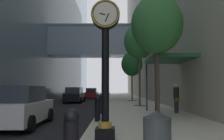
{
  "coord_description": "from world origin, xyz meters",
  "views": [
    {
      "loc": [
        0.97,
        -1.54,
        1.6
      ],
      "look_at": [
        0.82,
        20.31,
        3.38
      ],
      "focal_mm": 36.4,
      "sensor_mm": 36.0,
      "label": 1
    }
  ],
  "objects_px": {
    "street_tree_mid_far": "(132,64)",
    "bollard_fourth": "(101,103)",
    "street_tree_near": "(157,25)",
    "trash_bin": "(157,138)",
    "pedestrian_walking": "(176,97)",
    "car_red_far": "(92,93)",
    "street_tree_mid_near": "(139,42)",
    "bollard_fifth": "(104,100)",
    "car_grey_trailing": "(72,94)",
    "street_clock": "(105,60)",
    "bollard_third": "(98,108)",
    "car_white_near": "(19,107)",
    "bollard_sixth": "(105,98)",
    "car_black_mid": "(75,95)"
  },
  "relations": [
    {
      "from": "car_red_far",
      "to": "car_grey_trailing",
      "type": "distance_m",
      "value": 3.26
    },
    {
      "from": "bollard_third",
      "to": "trash_bin",
      "type": "relative_size",
      "value": 1.07
    },
    {
      "from": "street_tree_mid_far",
      "to": "car_white_near",
      "type": "xyz_separation_m",
      "value": [
        -6.19,
        -17.83,
        -3.72
      ]
    },
    {
      "from": "car_grey_trailing",
      "to": "trash_bin",
      "type": "bearing_deg",
      "value": -76.77
    },
    {
      "from": "car_grey_trailing",
      "to": "bollard_third",
      "type": "bearing_deg",
      "value": -77.06
    },
    {
      "from": "bollard_third",
      "to": "car_black_mid",
      "type": "bearing_deg",
      "value": 103.4
    },
    {
      "from": "street_tree_near",
      "to": "street_tree_mid_near",
      "type": "distance_m",
      "value": 8.0
    },
    {
      "from": "street_tree_mid_far",
      "to": "bollard_fourth",
      "type": "bearing_deg",
      "value": -101.9
    },
    {
      "from": "bollard_fourth",
      "to": "car_white_near",
      "type": "bearing_deg",
      "value": -130.12
    },
    {
      "from": "bollard_fourth",
      "to": "street_tree_mid_near",
      "type": "bearing_deg",
      "value": 63.96
    },
    {
      "from": "bollard_third",
      "to": "car_grey_trailing",
      "type": "distance_m",
      "value": 25.35
    },
    {
      "from": "street_tree_near",
      "to": "pedestrian_walking",
      "type": "xyz_separation_m",
      "value": [
        1.53,
        2.24,
        -3.8
      ]
    },
    {
      "from": "street_tree_mid_near",
      "to": "street_tree_mid_far",
      "type": "xyz_separation_m",
      "value": [
        -0.0,
        7.96,
        -1.12
      ]
    },
    {
      "from": "car_white_near",
      "to": "car_black_mid",
      "type": "relative_size",
      "value": 0.93
    },
    {
      "from": "street_tree_near",
      "to": "trash_bin",
      "type": "bearing_deg",
      "value": -101.23
    },
    {
      "from": "street_tree_mid_near",
      "to": "trash_bin",
      "type": "height_order",
      "value": "street_tree_mid_near"
    },
    {
      "from": "pedestrian_walking",
      "to": "car_white_near",
      "type": "height_order",
      "value": "pedestrian_walking"
    },
    {
      "from": "street_clock",
      "to": "pedestrian_walking",
      "type": "distance_m",
      "value": 8.35
    },
    {
      "from": "bollard_fourth",
      "to": "bollard_fifth",
      "type": "distance_m",
      "value": 3.19
    },
    {
      "from": "street_tree_mid_far",
      "to": "street_tree_mid_near",
      "type": "bearing_deg",
      "value": -90.0
    },
    {
      "from": "car_black_mid",
      "to": "car_grey_trailing",
      "type": "distance_m",
      "value": 9.4
    },
    {
      "from": "bollard_fifth",
      "to": "pedestrian_walking",
      "type": "xyz_separation_m",
      "value": [
        4.48,
        -2.88,
        0.36
      ]
    },
    {
      "from": "car_white_near",
      "to": "car_red_far",
      "type": "height_order",
      "value": "car_white_near"
    },
    {
      "from": "car_black_mid",
      "to": "car_red_far",
      "type": "height_order",
      "value": "car_black_mid"
    },
    {
      "from": "street_clock",
      "to": "bollard_third",
      "type": "relative_size",
      "value": 3.73
    },
    {
      "from": "car_black_mid",
      "to": "trash_bin",
      "type": "bearing_deg",
      "value": -76.31
    },
    {
      "from": "pedestrian_walking",
      "to": "car_white_near",
      "type": "relative_size",
      "value": 0.43
    },
    {
      "from": "street_tree_near",
      "to": "car_black_mid",
      "type": "bearing_deg",
      "value": 115.0
    },
    {
      "from": "street_clock",
      "to": "bollard_fourth",
      "type": "xyz_separation_m",
      "value": [
        -0.47,
        6.89,
        -1.7
      ]
    },
    {
      "from": "bollard_sixth",
      "to": "car_white_near",
      "type": "xyz_separation_m",
      "value": [
        -3.24,
        -10.23,
        0.09
      ]
    },
    {
      "from": "bollard_sixth",
      "to": "bollard_fifth",
      "type": "bearing_deg",
      "value": -90.0
    },
    {
      "from": "street_tree_mid_far",
      "to": "street_clock",
      "type": "bearing_deg",
      "value": -96.76
    },
    {
      "from": "street_tree_mid_near",
      "to": "pedestrian_walking",
      "type": "height_order",
      "value": "street_tree_mid_near"
    },
    {
      "from": "trash_bin",
      "to": "car_red_far",
      "type": "relative_size",
      "value": 0.23
    },
    {
      "from": "trash_bin",
      "to": "pedestrian_walking",
      "type": "xyz_separation_m",
      "value": [
        2.96,
        9.42,
        0.41
      ]
    },
    {
      "from": "bollard_fourth",
      "to": "street_tree_mid_near",
      "type": "height_order",
      "value": "street_tree_mid_near"
    },
    {
      "from": "bollard_sixth",
      "to": "car_grey_trailing",
      "type": "bearing_deg",
      "value": 110.56
    },
    {
      "from": "bollard_fifth",
      "to": "car_grey_trailing",
      "type": "height_order",
      "value": "car_grey_trailing"
    },
    {
      "from": "bollard_fourth",
      "to": "trash_bin",
      "type": "height_order",
      "value": "bollard_fourth"
    },
    {
      "from": "bollard_third",
      "to": "bollard_sixth",
      "type": "xyz_separation_m",
      "value": [
        0.0,
        9.58,
        0.0
      ]
    },
    {
      "from": "bollard_fourth",
      "to": "car_black_mid",
      "type": "bearing_deg",
      "value": 106.7
    },
    {
      "from": "bollard_fourth",
      "to": "trash_bin",
      "type": "xyz_separation_m",
      "value": [
        1.52,
        -9.11,
        -0.05
      ]
    },
    {
      "from": "bollard_third",
      "to": "car_grey_trailing",
      "type": "xyz_separation_m",
      "value": [
        -5.68,
        24.71,
        0.06
      ]
    },
    {
      "from": "bollard_fifth",
      "to": "trash_bin",
      "type": "distance_m",
      "value": 12.39
    },
    {
      "from": "bollard_third",
      "to": "bollard_fifth",
      "type": "bearing_deg",
      "value": 90.0
    },
    {
      "from": "street_clock",
      "to": "bollard_sixth",
      "type": "bearing_deg",
      "value": 92.03
    },
    {
      "from": "pedestrian_walking",
      "to": "car_red_far",
      "type": "xyz_separation_m",
      "value": [
        -7.28,
        22.74,
        -0.28
      ]
    },
    {
      "from": "bollard_fifth",
      "to": "car_black_mid",
      "type": "height_order",
      "value": "car_black_mid"
    },
    {
      "from": "bollard_third",
      "to": "street_tree_mid_near",
      "type": "height_order",
      "value": "street_tree_mid_near"
    },
    {
      "from": "bollard_sixth",
      "to": "trash_bin",
      "type": "xyz_separation_m",
      "value": [
        1.52,
        -15.49,
        -0.05
      ]
    }
  ]
}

